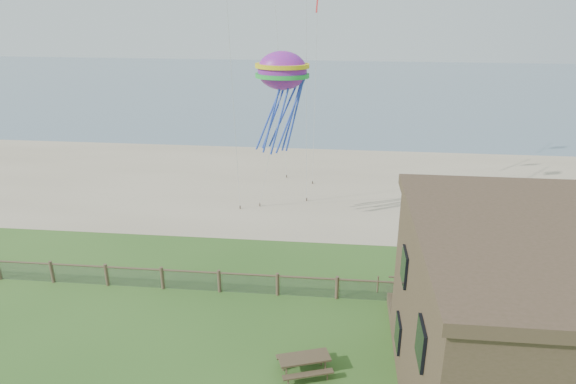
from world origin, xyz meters
name	(u,v)px	position (x,y,z in m)	size (l,w,h in m)	color
ground	(259,377)	(0.00, 0.00, 0.00)	(160.00, 160.00, 0.00)	#2C551D
sand_beach	(302,185)	(0.00, 22.00, 0.00)	(72.00, 20.00, 0.02)	tan
ocean	(323,88)	(0.00, 66.00, 0.00)	(160.00, 68.00, 0.02)	slate
chainlink_fence	(277,286)	(0.00, 6.00, 0.55)	(36.20, 0.20, 1.25)	#4E392C
motel_deck	(552,318)	(13.00, 5.00, 0.25)	(15.00, 2.00, 0.50)	brown
picnic_table	(304,363)	(1.76, 0.47, 0.43)	(2.05, 1.55, 0.87)	brown
octopus_kite	(282,100)	(-0.67, 14.33, 8.34)	(3.24, 2.29, 6.66)	#FF2874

